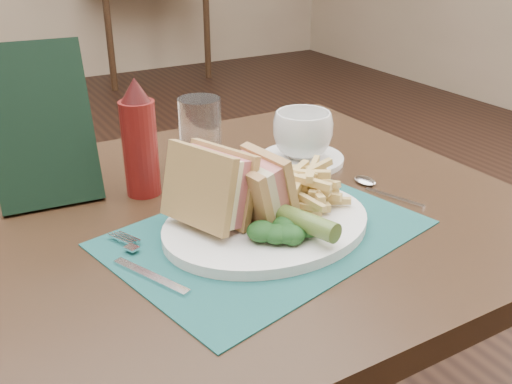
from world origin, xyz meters
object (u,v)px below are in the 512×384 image
at_px(saucer, 302,159).
at_px(ketchup_bottle, 139,138).
at_px(table_bg_right, 146,29).
at_px(sandwich_half_a, 198,191).
at_px(coffee_cup, 303,135).
at_px(placemat, 266,233).
at_px(check_presenter, 40,126).
at_px(drinking_glass, 200,136).
at_px(sandwich_half_b, 246,191).
at_px(plate, 267,224).

relative_size(saucer, ketchup_bottle, 0.81).
bearing_deg(table_bg_right, sandwich_half_a, -108.71).
distance_m(coffee_cup, ketchup_bottle, 0.29).
relative_size(placemat, ketchup_bottle, 2.21).
height_order(sandwich_half_a, check_presenter, check_presenter).
xyz_separation_m(coffee_cup, drinking_glass, (-0.18, 0.05, 0.01)).
xyz_separation_m(sandwich_half_b, ketchup_bottle, (-0.08, 0.20, 0.03)).
xyz_separation_m(saucer, check_presenter, (-0.42, 0.07, 0.11)).
distance_m(ketchup_bottle, check_presenter, 0.14).
bearing_deg(table_bg_right, saucer, -105.58).
bearing_deg(check_presenter, table_bg_right, 73.56).
relative_size(saucer, coffee_cup, 1.42).
bearing_deg(table_bg_right, sandwich_half_b, -107.80).
bearing_deg(table_bg_right, ketchup_bottle, -109.75).
xyz_separation_m(plate, ketchup_bottle, (-0.11, 0.20, 0.08)).
xyz_separation_m(sandwich_half_a, coffee_cup, (0.28, 0.16, -0.02)).
xyz_separation_m(sandwich_half_a, saucer, (0.28, 0.16, -0.07)).
relative_size(sandwich_half_a, coffee_cup, 1.08).
xyz_separation_m(placemat, check_presenter, (-0.23, 0.26, 0.12)).
bearing_deg(placemat, saucer, 45.23).
relative_size(placemat, sandwich_half_b, 4.38).
distance_m(table_bg_right, saucer, 3.87).
distance_m(plate, drinking_glass, 0.24).
bearing_deg(drinking_glass, sandwich_half_b, -99.64).
bearing_deg(plate, ketchup_bottle, 115.16).
height_order(table_bg_right, ketchup_bottle, ketchup_bottle).
bearing_deg(sandwich_half_b, check_presenter, 121.61).
distance_m(table_bg_right, ketchup_bottle, 3.95).
xyz_separation_m(plate, sandwich_half_a, (-0.09, 0.02, 0.06)).
bearing_deg(plate, table_bg_right, 70.27).
bearing_deg(saucer, ketchup_bottle, 176.69).
relative_size(sandwich_half_a, ketchup_bottle, 0.61).
xyz_separation_m(table_bg_right, plate, (-1.22, -3.89, 0.38)).
height_order(saucer, check_presenter, check_presenter).
height_order(plate, sandwich_half_b, sandwich_half_b).
xyz_separation_m(saucer, ketchup_bottle, (-0.29, 0.02, 0.09)).
relative_size(placemat, saucer, 2.74).
bearing_deg(sandwich_half_a, check_presenter, 100.25).
height_order(drinking_glass, ketchup_bottle, ketchup_bottle).
bearing_deg(ketchup_bottle, placemat, -64.76).
distance_m(table_bg_right, check_presenter, 3.95).
height_order(table_bg_right, saucer, saucer).
bearing_deg(drinking_glass, placemat, -93.96).
distance_m(saucer, ketchup_bottle, 0.30).
relative_size(table_bg_right, drinking_glass, 6.92).
bearing_deg(ketchup_bottle, coffee_cup, -3.31).
bearing_deg(placemat, sandwich_half_a, 160.99).
xyz_separation_m(placemat, sandwich_half_b, (-0.02, 0.02, 0.06)).
xyz_separation_m(ketchup_bottle, check_presenter, (-0.13, 0.05, 0.03)).
xyz_separation_m(sandwich_half_b, coffee_cup, (0.21, 0.18, -0.01)).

